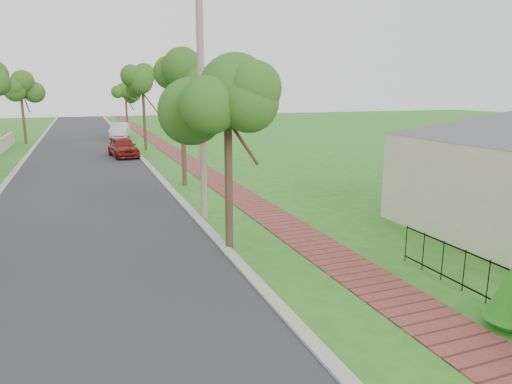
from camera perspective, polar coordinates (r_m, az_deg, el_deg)
road at (r=25.76m, az=-20.61°, el=1.77°), size 7.00×120.00×0.02m
kerb_right at (r=26.01m, az=-12.56°, el=2.38°), size 0.30×120.00×0.10m
kerb_left at (r=26.03m, az=-28.65°, el=1.13°), size 0.30×120.00×0.10m
sidewalk at (r=26.50m, az=-6.99°, el=2.77°), size 1.50×120.00×0.03m
street_trees at (r=32.22m, az=-21.16°, el=11.88°), size 10.70×37.65×5.89m
parked_car_red at (r=32.58m, az=-16.28°, el=5.40°), size 2.06×4.14×1.36m
parked_car_white at (r=45.50m, az=-16.66°, el=7.34°), size 2.31×4.57×1.44m
near_tree at (r=12.58m, az=-3.57°, el=11.36°), size 2.06×2.06×5.29m
utility_pole at (r=15.85m, az=-6.82°, el=11.01°), size 1.20×0.24×8.01m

